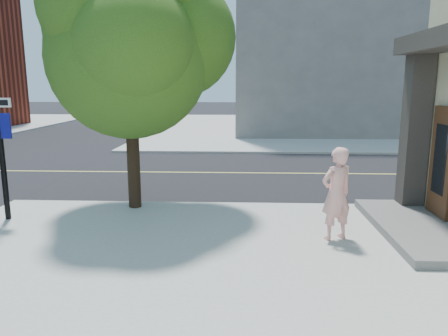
{
  "coord_description": "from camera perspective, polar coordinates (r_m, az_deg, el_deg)",
  "views": [
    {
      "loc": [
        5.37,
        -11.21,
        3.31
      ],
      "look_at": [
        4.95,
        -1.09,
        1.3
      ],
      "focal_mm": 33.92,
      "sensor_mm": 36.0,
      "label": 1
    }
  ],
  "objects": [
    {
      "name": "sidewalk_ne",
      "position": [
        33.86,
        16.33,
        5.25
      ],
      "size": [
        29.0,
        25.0,
        0.12
      ],
      "primitive_type": "cube",
      "color": "#ACABA4",
      "rests_on": "ground"
    },
    {
      "name": "man_on_phone",
      "position": [
        9.03,
        14.9,
        -3.37
      ],
      "size": [
        0.84,
        0.72,
        1.95
      ],
      "primitive_type": "imported",
      "rotation": [
        0.0,
        0.0,
        3.58
      ],
      "color": "#F8ACA1",
      "rests_on": "sidewalk_se"
    },
    {
      "name": "road_ew",
      "position": [
        16.93,
        -16.16,
        -0.49
      ],
      "size": [
        140.0,
        9.0,
        0.01
      ],
      "primitive_type": "cube",
      "color": "black",
      "rests_on": "ground"
    },
    {
      "name": "filler_ne",
      "position": [
        34.52,
        17.64,
        17.04
      ],
      "size": [
        18.0,
        16.0,
        14.0
      ],
      "primitive_type": "cube",
      "color": "slate",
      "rests_on": "sidewalk_ne"
    },
    {
      "name": "ground",
      "position": [
        12.86,
        -22.46,
        -4.57
      ],
      "size": [
        140.0,
        140.0,
        0.0
      ],
      "primitive_type": "plane",
      "color": "black",
      "rests_on": "ground"
    },
    {
      "name": "street_tree",
      "position": [
        11.11,
        -12.18,
        16.68
      ],
      "size": [
        5.01,
        4.56,
        6.65
      ],
      "rotation": [
        0.0,
        0.0,
        0.06
      ],
      "color": "black",
      "rests_on": "sidewalk_se"
    }
  ]
}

